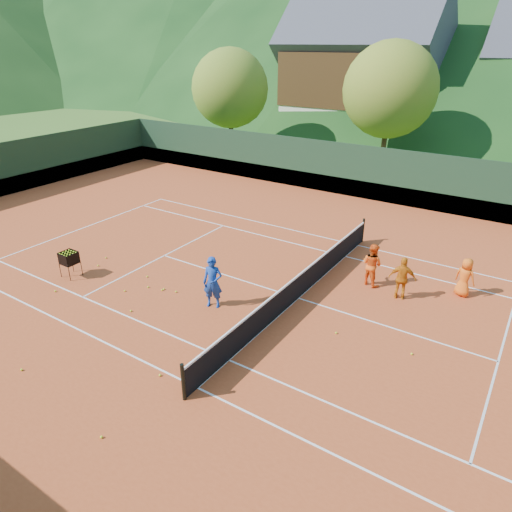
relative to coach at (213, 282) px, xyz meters
The scene contains 28 objects.
ground 3.11m from the coach, 43.22° to the left, with size 400.00×400.00×0.00m, color #34571B.
clay_court 3.11m from the coach, 43.22° to the left, with size 40.00×24.00×0.02m, color #AD411C.
coach is the anchor object (origin of this frame).
student_a 5.88m from the coach, 48.58° to the left, with size 0.78×0.61×1.61m, color #FC5D16.
student_b 6.51m from the coach, 37.91° to the left, with size 0.91×0.38×1.56m, color orange.
student_c 8.78m from the coach, 38.09° to the left, with size 0.69×0.45×1.42m, color orange.
tennis_ball_0 6.09m from the coach, 112.49° to the right, with size 0.07×0.07×0.07m, color #CFEF27.
tennis_ball_1 5.82m from the coach, behind, with size 0.07×0.07×0.07m, color #CFEF27.
tennis_ball_2 2.37m from the coach, behind, with size 0.07×0.07×0.07m, color #CFEF27.
tennis_ball_3 4.33m from the coach, 10.49° to the left, with size 0.07×0.07×0.07m, color #CFEF27.
tennis_ball_4 2.38m from the coach, behind, with size 0.07×0.07×0.07m, color #CFEF27.
tennis_ball_5 3.89m from the coach, 74.31° to the right, with size 0.07×0.07×0.07m, color #CFEF27.
tennis_ball_6 3.54m from the coach, 163.13° to the right, with size 0.07×0.07×0.07m, color #CFEF27.
tennis_ball_9 6.15m from the coach, behind, with size 0.07×0.07×0.07m, color #CFEF27.
tennis_ball_10 6.16m from the coach, 76.58° to the right, with size 0.07×0.07×0.07m, color #CFEF27.
tennis_ball_11 6.57m from the coach, ahead, with size 0.07×0.07×0.07m, color #CFEF27.
tennis_ball_12 1.91m from the coach, behind, with size 0.07×0.07×0.07m, color #CFEF27.
tennis_ball_13 2.90m from the coach, 138.84° to the right, with size 0.07×0.07×0.07m, color #CFEF27.
tennis_ball_14 5.93m from the coach, 156.02° to the right, with size 0.07×0.07×0.07m, color #CFEF27.
tennis_ball_15 3.53m from the coach, behind, with size 0.07×0.07×0.07m, color #CFEF27.
tennis_ball_16 2.94m from the coach, behind, with size 0.07×0.07×0.07m, color #CFEF27.
court_lines 3.10m from the coach, 43.22° to the left, with size 23.83×11.03×0.00m.
tennis_net 3.00m from the coach, 43.22° to the left, with size 0.10×12.07×1.10m.
perimeter_fence 2.99m from the coach, 43.22° to the left, with size 40.40×24.24×3.00m.
ball_hopper 6.04m from the coach, 167.94° to the right, with size 0.57×0.57×1.00m.
chalet_left 33.31m from the coach, 103.75° to the left, with size 13.80×9.93×12.92m.
tree_a 24.66m from the coach, 124.63° to the left, with size 6.00×6.00×7.88m.
tree_b 22.52m from the coach, 94.76° to the left, with size 6.40×6.40×8.40m.
Camera 1 is at (6.36, -12.40, 8.19)m, focal length 32.00 mm.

